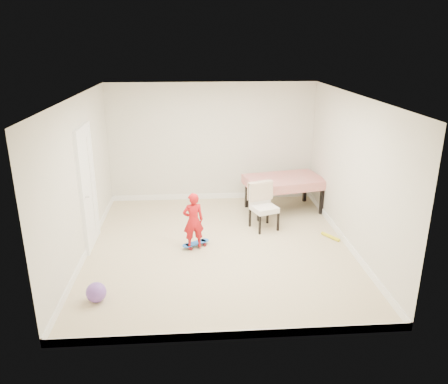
{
  "coord_description": "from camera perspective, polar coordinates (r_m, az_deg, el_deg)",
  "views": [
    {
      "loc": [
        -0.41,
        -6.88,
        3.42
      ],
      "look_at": [
        0.1,
        0.2,
        0.95
      ],
      "focal_mm": 35.0,
      "sensor_mm": 36.0,
      "label": 1
    }
  ],
  "objects": [
    {
      "name": "baseboard_right",
      "position": [
        8.1,
        15.47,
        -6.06
      ],
      "size": [
        0.02,
        5.0,
        0.12
      ],
      "primitive_type": "cube",
      "color": "white",
      "rests_on": "ground"
    },
    {
      "name": "dining_table",
      "position": [
        9.25,
        7.79,
        -0.28
      ],
      "size": [
        1.72,
        1.27,
        0.73
      ],
      "primitive_type": null,
      "rotation": [
        0.0,
        0.0,
        0.2
      ],
      "color": "#BD0A0F",
      "rests_on": "ground"
    },
    {
      "name": "wall_left",
      "position": [
        7.43,
        -18.13,
        1.62
      ],
      "size": [
        0.04,
        5.0,
        2.6
      ],
      "primitive_type": "cube",
      "color": "beige",
      "rests_on": "ground"
    },
    {
      "name": "baseboard_front",
      "position": [
        5.54,
        1.02,
        -18.13
      ],
      "size": [
        4.5,
        0.02,
        0.12
      ],
      "primitive_type": "cube",
      "color": "white",
      "rests_on": "ground"
    },
    {
      "name": "wall_front",
      "position": [
        4.9,
        1.09,
        -6.45
      ],
      "size": [
        4.5,
        0.04,
        2.6
      ],
      "primitive_type": "cube",
      "color": "beige",
      "rests_on": "ground"
    },
    {
      "name": "skateboard",
      "position": [
        7.71,
        -3.71,
        -6.87
      ],
      "size": [
        0.54,
        0.42,
        0.08
      ],
      "primitive_type": null,
      "rotation": [
        0.0,
        0.0,
        0.53
      ],
      "color": "blue",
      "rests_on": "ground"
    },
    {
      "name": "foam_toy",
      "position": [
        8.24,
        13.73,
        -5.68
      ],
      "size": [
        0.26,
        0.37,
        0.06
      ],
      "primitive_type": "cylinder",
      "rotation": [
        1.57,
        0.0,
        0.56
      ],
      "color": "yellow",
      "rests_on": "ground"
    },
    {
      "name": "wall_right",
      "position": [
        7.67,
        16.21,
        2.36
      ],
      "size": [
        0.04,
        5.0,
        2.6
      ],
      "primitive_type": "cube",
      "color": "beige",
      "rests_on": "ground"
    },
    {
      "name": "ceiling",
      "position": [
        6.94,
        -0.72,
        12.24
      ],
      "size": [
        4.5,
        5.0,
        0.04
      ],
      "primitive_type": "cube",
      "color": "white",
      "rests_on": "wall_back"
    },
    {
      "name": "baseboard_back",
      "position": [
        9.96,
        -1.52,
        -0.53
      ],
      "size": [
        4.5,
        0.02,
        0.12
      ],
      "primitive_type": "cube",
      "color": "white",
      "rests_on": "ground"
    },
    {
      "name": "ground",
      "position": [
        7.69,
        -0.64,
        -7.21
      ],
      "size": [
        5.0,
        5.0,
        0.0
      ],
      "primitive_type": "plane",
      "color": "tan",
      "rests_on": "ground"
    },
    {
      "name": "balloon",
      "position": [
        6.41,
        -16.36,
        -12.46
      ],
      "size": [
        0.28,
        0.28,
        0.28
      ],
      "primitive_type": "sphere",
      "color": "#7649B1",
      "rests_on": "ground"
    },
    {
      "name": "door",
      "position": [
        7.78,
        -17.37,
        0.36
      ],
      "size": [
        0.11,
        0.94,
        2.11
      ],
      "primitive_type": "cube",
      "color": "white",
      "rests_on": "ground"
    },
    {
      "name": "dining_chair",
      "position": [
        8.28,
        5.28,
        -1.94
      ],
      "size": [
        0.66,
        0.7,
        0.89
      ],
      "primitive_type": null,
      "rotation": [
        0.0,
        0.0,
        0.36
      ],
      "color": "beige",
      "rests_on": "ground"
    },
    {
      "name": "baseboard_left",
      "position": [
        7.87,
        -17.27,
        -7.02
      ],
      "size": [
        0.02,
        5.0,
        0.12
      ],
      "primitive_type": "cube",
      "color": "white",
      "rests_on": "ground"
    },
    {
      "name": "child",
      "position": [
        7.44,
        -4.03,
        -4.01
      ],
      "size": [
        0.41,
        0.31,
        0.99
      ],
      "primitive_type": "imported",
      "rotation": [
        0.0,
        0.0,
        3.37
      ],
      "color": "red",
      "rests_on": "ground"
    },
    {
      "name": "wall_back",
      "position": [
        9.61,
        -1.58,
        6.43
      ],
      "size": [
        4.5,
        0.04,
        2.6
      ],
      "primitive_type": "cube",
      "color": "beige",
      "rests_on": "ground"
    }
  ]
}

